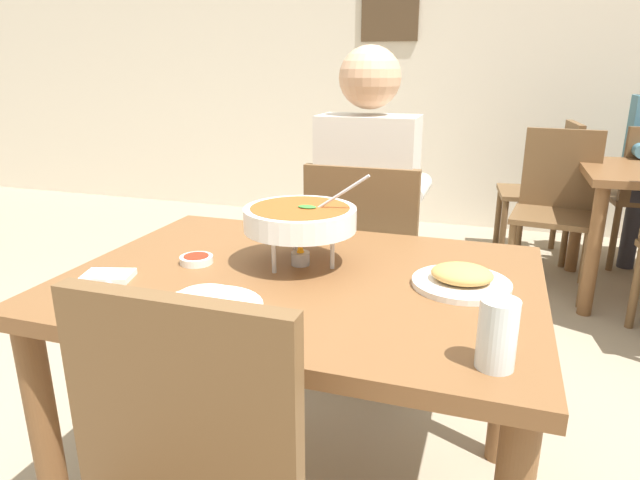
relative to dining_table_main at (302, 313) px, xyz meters
name	(u,v)px	position (x,y,z in m)	size (l,w,h in m)	color
cafe_rear_partition	(448,30)	(0.00, 3.26, 0.89)	(10.00, 0.10, 3.00)	beige
picture_frame_hung	(390,2)	(-0.44, 3.20, 1.09)	(0.44, 0.03, 0.56)	#4C3823
dining_table_main	(302,313)	(0.00, 0.00, 0.00)	(1.20, 0.87, 0.72)	brown
chair_diner_main	(366,262)	(0.00, 0.72, -0.10)	(0.44, 0.44, 0.90)	brown
diner_main	(369,201)	(0.00, 0.75, 0.13)	(0.40, 0.45, 1.31)	#2D2D38
curry_bowl	(300,219)	(-0.03, 0.07, 0.24)	(0.33, 0.30, 0.26)	silver
rice_plate	(208,304)	(-0.12, -0.28, 0.13)	(0.24, 0.24, 0.06)	white
appetizer_plate	(462,279)	(0.40, 0.05, 0.13)	(0.24, 0.24, 0.06)	white
sauce_dish	(196,259)	(-0.31, -0.01, 0.12)	(0.09, 0.09, 0.02)	white
napkin_folded	(108,276)	(-0.46, -0.18, 0.12)	(0.12, 0.08, 0.02)	white
fork_utensil	(88,284)	(-0.48, -0.23, 0.11)	(0.01, 0.17, 0.01)	silver
spoon_utensil	(105,286)	(-0.43, -0.23, 0.11)	(0.01, 0.17, 0.01)	silver
drink_glass	(497,337)	(0.48, -0.32, 0.17)	(0.07, 0.07, 0.13)	silver
chair_bg_corner	(557,200)	(0.79, 2.07, -0.10)	(0.49, 0.49, 0.90)	brown
chair_bg_window	(550,183)	(0.79, 2.59, -0.10)	(0.48, 0.48, 0.90)	brown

